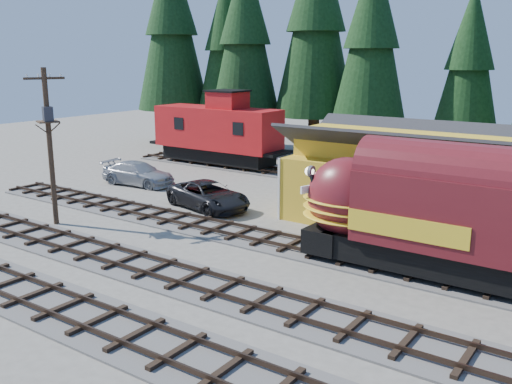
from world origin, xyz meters
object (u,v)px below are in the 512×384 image
Objects in this scene: depot at (408,170)px; pickup_truck_b at (138,174)px; locomotive at (477,225)px; pickup_truck_a at (208,195)px; utility_pole at (49,137)px; caboose at (218,131)px.

depot is 2.35× the size of pickup_truck_b.
locomotive reaches higher than pickup_truck_a.
pickup_truck_b is (-3.39, 9.18, -3.88)m from utility_pole.
utility_pole is at bearing 161.27° from pickup_truck_a.
depot is at bearing -21.93° from caboose.
utility_pole is 9.30m from pickup_truck_a.
utility_pole is (-15.25, -10.52, 1.70)m from depot.
depot is 20.08m from caboose.
depot is 1.57× the size of utility_pole.
caboose reaches higher than pickup_truck_b.
pickup_truck_a reaches higher than pickup_truck_b.
pickup_truck_a is (-15.79, 3.05, -1.67)m from locomotive.
utility_pole is 10.53m from pickup_truck_b.
locomotive is 16.17m from pickup_truck_a.
utility_pole is 1.43× the size of pickup_truck_a.
depot is 18.81m from pickup_truck_b.
depot is at bearing 128.55° from locomotive.
utility_pole reaches higher than depot.
caboose is 9.06m from pickup_truck_b.
pickup_truck_a is (-10.61, -3.45, -2.17)m from depot.
utility_pole reaches higher than caboose.
depot is at bearing 58.78° from utility_pole.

